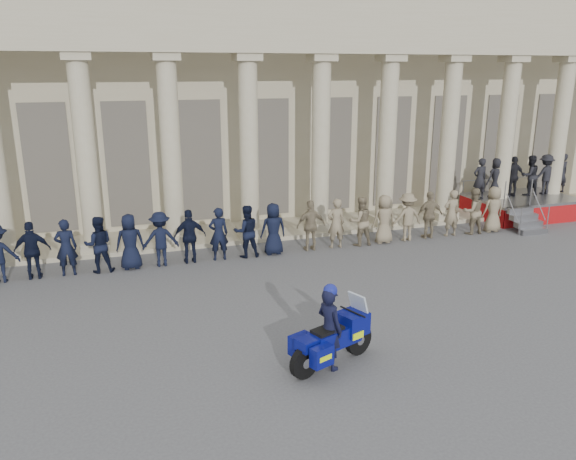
% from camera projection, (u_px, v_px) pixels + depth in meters
% --- Properties ---
extents(ground, '(90.00, 90.00, 0.00)m').
position_uv_depth(ground, '(285.00, 348.00, 12.13)').
color(ground, '#4A4A4D').
rests_on(ground, ground).
extents(building, '(40.00, 12.50, 9.00)m').
position_uv_depth(building, '(181.00, 99.00, 24.34)').
color(building, tan).
rests_on(building, ground).
extents(officer_rank, '(22.66, 0.64, 1.69)m').
position_uv_depth(officer_rank, '(189.00, 236.00, 17.24)').
color(officer_rank, black).
rests_on(officer_rank, ground).
extents(reviewing_stand, '(4.60, 3.89, 2.44)m').
position_uv_depth(reviewing_stand, '(524.00, 184.00, 22.70)').
color(reviewing_stand, gray).
rests_on(reviewing_stand, ground).
extents(motorcycle, '(2.07, 1.25, 1.39)m').
position_uv_depth(motorcycle, '(333.00, 338.00, 11.27)').
color(motorcycle, black).
rests_on(motorcycle, ground).
extents(rider, '(0.61, 0.73, 1.80)m').
position_uv_depth(rider, '(330.00, 327.00, 11.12)').
color(rider, black).
rests_on(rider, ground).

